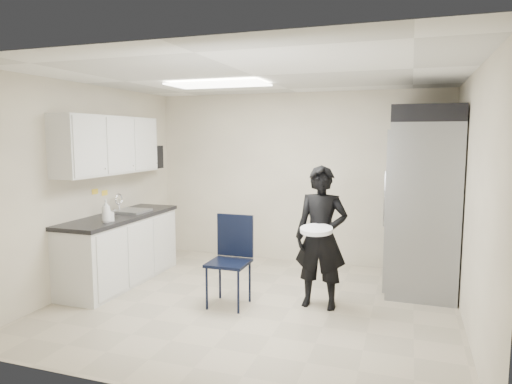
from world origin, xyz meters
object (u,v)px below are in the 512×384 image
(man_tuxedo, at_px, (321,237))
(folding_chair, at_px, (229,263))
(commercial_fridge, at_px, (423,207))
(lower_counter, at_px, (121,250))

(man_tuxedo, bearing_deg, folding_chair, -161.35)
(commercial_fridge, height_order, folding_chair, commercial_fridge)
(folding_chair, bearing_deg, lower_counter, 168.36)
(lower_counter, distance_m, commercial_fridge, 3.98)
(commercial_fridge, xyz_separation_m, man_tuxedo, (-1.09, -1.10, -0.24))
(lower_counter, bearing_deg, commercial_fridge, 15.88)
(lower_counter, bearing_deg, folding_chair, -11.41)
(lower_counter, height_order, commercial_fridge, commercial_fridge)
(lower_counter, height_order, folding_chair, folding_chair)
(folding_chair, height_order, man_tuxedo, man_tuxedo)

